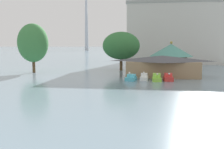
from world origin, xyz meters
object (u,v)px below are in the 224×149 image
object	(u,v)px
background_building_block	(173,34)
green_roof_pavilion	(171,55)
pedal_boat_red	(168,78)
shoreline_tree_tall_left	(33,43)
pedal_boat_lime	(157,78)
boathouse	(162,66)
pedal_boat_white	(144,77)
pedal_boat_cyan	(131,78)
shoreline_tree_mid	(121,46)

from	to	relation	value
background_building_block	green_roof_pavilion	bearing A→B (deg)	-96.79
pedal_boat_red	green_roof_pavilion	distance (m)	20.28
shoreline_tree_tall_left	green_roof_pavilion	bearing A→B (deg)	17.27
pedal_boat_red	background_building_block	xyz separation A→B (m)	(5.70, 48.71, 10.14)
pedal_boat_red	shoreline_tree_tall_left	world-z (taller)	shoreline_tree_tall_left
pedal_boat_lime	boathouse	world-z (taller)	boathouse
pedal_boat_white	shoreline_tree_tall_left	xyz separation A→B (m)	(-26.18, 9.10, 6.51)
pedal_boat_red	pedal_boat_lime	bearing A→B (deg)	-76.41
pedal_boat_cyan	pedal_boat_lime	size ratio (longest dim) A/B	1.16
pedal_boat_red	shoreline_tree_mid	bearing A→B (deg)	-153.13
pedal_boat_cyan	shoreline_tree_mid	xyz separation A→B (m)	(-3.73, 18.35, 5.88)
background_building_block	pedal_boat_white	bearing A→B (deg)	-101.85
pedal_boat_cyan	pedal_boat_lime	distance (m)	4.68
shoreline_tree_tall_left	background_building_block	bearing A→B (deg)	47.10
boathouse	shoreline_tree_tall_left	distance (m)	30.33
pedal_boat_red	shoreline_tree_tall_left	size ratio (longest dim) A/B	0.20
pedal_boat_lime	green_roof_pavilion	world-z (taller)	green_roof_pavilion
green_roof_pavilion	background_building_block	size ratio (longest dim) A/B	0.33
pedal_boat_red	pedal_boat_white	bearing A→B (deg)	-100.78
pedal_boat_lime	boathouse	xyz separation A→B (m)	(1.34, 7.26, 1.73)
pedal_boat_white	green_roof_pavilion	xyz separation A→B (m)	(6.67, 19.31, 3.44)
pedal_boat_white	pedal_boat_lime	size ratio (longest dim) A/B	1.17
boathouse	pedal_boat_red	bearing A→B (deg)	-83.25
pedal_boat_white	pedal_boat_red	bearing A→B (deg)	85.90
pedal_boat_cyan	green_roof_pavilion	xyz separation A→B (m)	(9.06, 20.32, 3.47)
pedal_boat_lime	boathouse	distance (m)	7.58
pedal_boat_white	background_building_block	bearing A→B (deg)	171.22
pedal_boat_lime	green_roof_pavilion	bearing A→B (deg)	165.64
boathouse	shoreline_tree_tall_left	bearing A→B (deg)	174.15
pedal_boat_red	green_roof_pavilion	xyz separation A→B (m)	(2.27, 19.86, 3.37)
green_roof_pavilion	shoreline_tree_tall_left	world-z (taller)	shoreline_tree_tall_left
pedal_boat_lime	green_roof_pavilion	xyz separation A→B (m)	(4.39, 20.52, 3.39)
green_roof_pavilion	shoreline_tree_mid	bearing A→B (deg)	-171.24
pedal_boat_lime	background_building_block	xyz separation A→B (m)	(7.82, 49.36, 10.15)
pedal_boat_lime	shoreline_tree_mid	bearing A→B (deg)	-157.91
pedal_boat_lime	shoreline_tree_tall_left	distance (m)	30.96
shoreline_tree_mid	pedal_boat_cyan	bearing A→B (deg)	-78.50
pedal_boat_cyan	pedal_boat_red	distance (m)	6.81
pedal_boat_lime	shoreline_tree_tall_left	world-z (taller)	shoreline_tree_tall_left
background_building_block	pedal_boat_red	bearing A→B (deg)	-96.68
green_roof_pavilion	shoreline_tree_mid	size ratio (longest dim) A/B	1.12
pedal_boat_lime	pedal_boat_white	bearing A→B (deg)	-120.24
green_roof_pavilion	pedal_boat_cyan	bearing A→B (deg)	-114.03
pedal_boat_white	background_building_block	xyz separation A→B (m)	(10.10, 48.15, 10.20)
pedal_boat_cyan	pedal_boat_lime	world-z (taller)	pedal_boat_cyan
pedal_boat_white	background_building_block	size ratio (longest dim) A/B	0.09
pedal_boat_cyan	background_building_block	size ratio (longest dim) A/B	0.09
green_roof_pavilion	shoreline_tree_tall_left	xyz separation A→B (m)	(-32.85, -10.21, 3.08)
pedal_boat_lime	pedal_boat_red	distance (m)	2.22
pedal_boat_white	boathouse	world-z (taller)	boathouse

